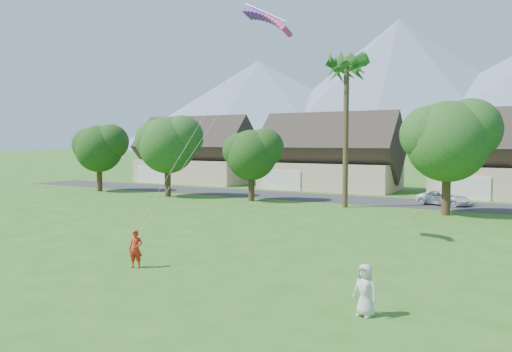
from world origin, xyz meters
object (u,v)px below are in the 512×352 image
Objects in this scene: kite_flyer at (136,249)px; watcher at (365,290)px; parafoil_kite at (269,17)px; parked_car at (443,198)px.

kite_flyer reaches higher than watcher.
kite_flyer is at bearing -170.22° from watcher.
kite_flyer is 13.59m from parafoil_kite.
kite_flyer reaches higher than parked_car.
parafoil_kite reaches higher than watcher.
parafoil_kite reaches higher than parked_car.
watcher is 30.03m from parked_car.
parafoil_kite is at bearing 178.22° from parked_car.
kite_flyer is 1.00× the size of watcher.
parked_car is at bearing 109.49° from watcher.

